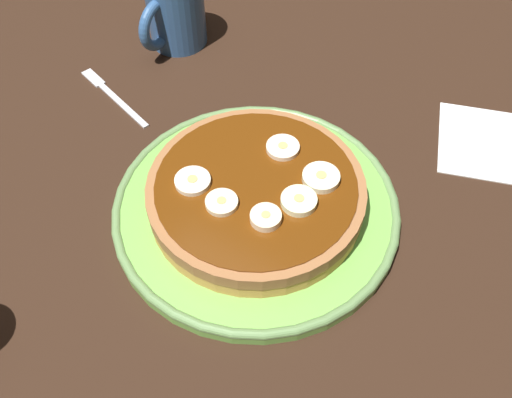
% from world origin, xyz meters
% --- Properties ---
extents(ground_plane, '(1.40, 1.40, 0.03)m').
position_xyz_m(ground_plane, '(0.00, 0.00, -0.01)').
color(ground_plane, black).
extents(plate, '(0.28, 0.28, 0.02)m').
position_xyz_m(plate, '(0.00, 0.00, 0.01)').
color(plate, '#72B74C').
rests_on(plate, ground_plane).
extents(pancake_stack, '(0.21, 0.21, 0.03)m').
position_xyz_m(pancake_stack, '(0.00, 0.00, 0.03)').
color(pancake_stack, '#D09048').
rests_on(pancake_stack, plate).
extents(banana_slice_0, '(0.03, 0.03, 0.01)m').
position_xyz_m(banana_slice_0, '(0.03, -0.05, 0.05)').
color(banana_slice_0, '#F6E8C5').
rests_on(banana_slice_0, pancake_stack).
extents(banana_slice_1, '(0.03, 0.03, 0.01)m').
position_xyz_m(banana_slice_1, '(0.04, -0.01, 0.05)').
color(banana_slice_1, '#F5E3B4').
rests_on(banana_slice_1, pancake_stack).
extents(banana_slice_2, '(0.03, 0.03, 0.01)m').
position_xyz_m(banana_slice_2, '(-0.00, 0.04, 0.05)').
color(banana_slice_2, '#F1F2B9').
rests_on(banana_slice_2, pancake_stack).
extents(banana_slice_3, '(0.03, 0.03, 0.01)m').
position_xyz_m(banana_slice_3, '(0.03, 0.03, 0.05)').
color(banana_slice_3, '#FBE0B3').
rests_on(banana_slice_3, pancake_stack).
extents(banana_slice_4, '(0.03, 0.03, 0.01)m').
position_xyz_m(banana_slice_4, '(-0.05, 0.00, 0.05)').
color(banana_slice_4, '#FDE4BF').
rests_on(banana_slice_4, pancake_stack).
extents(banana_slice_5, '(0.04, 0.04, 0.01)m').
position_xyz_m(banana_slice_5, '(-0.04, 0.05, 0.05)').
color(banana_slice_5, '#FBF2C3').
rests_on(banana_slice_5, pancake_stack).
extents(coffee_mug, '(0.11, 0.07, 0.09)m').
position_xyz_m(coffee_mug, '(-0.19, -0.23, 0.05)').
color(coffee_mug, '#33598C').
rests_on(coffee_mug, ground_plane).
extents(napkin, '(0.14, 0.14, 0.00)m').
position_xyz_m(napkin, '(-0.21, 0.17, 0.00)').
color(napkin, white).
rests_on(napkin, ground_plane).
extents(fork, '(0.05, 0.13, 0.01)m').
position_xyz_m(fork, '(-0.06, -0.24, 0.00)').
color(fork, silver).
rests_on(fork, ground_plane).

